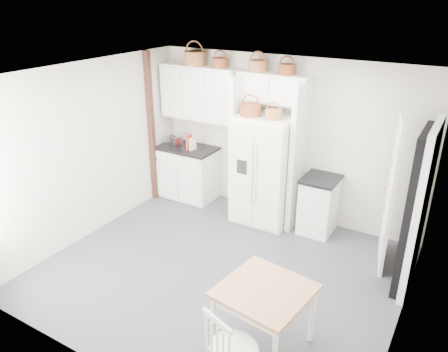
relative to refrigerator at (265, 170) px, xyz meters
The scene contains 28 objects.
floor 1.84m from the refrigerator, 84.69° to the right, with size 4.50×4.50×0.00m, color #4A4853.
ceiling 2.37m from the refrigerator, 84.69° to the right, with size 4.50×4.50×0.00m, color white.
wall_back 0.60m from the refrigerator, 68.81° to the left, with size 4.50×4.50×0.00m, color beige.
wall_left 2.68m from the refrigerator, 142.47° to the right, with size 4.00×4.00×0.00m, color beige.
wall_right 2.92m from the refrigerator, 33.90° to the right, with size 4.00×4.00×0.00m, color beige.
refrigerator is the anchor object (origin of this frame).
base_cab_left 1.61m from the refrigerator, behind, with size 0.98×0.62×0.91m, color silver.
base_cab_right 1.00m from the refrigerator, ahead, with size 0.49×0.58×0.86m, color silver.
dining_table 2.84m from the refrigerator, 64.06° to the right, with size 0.86×0.86×0.72m, color #965F33.
windsor_chair 3.41m from the refrigerator, 68.68° to the right, with size 0.47×0.43×0.96m, color silver.
counter_left 1.55m from the refrigerator, behind, with size 1.02×0.66×0.04m, color black.
counter_right 0.90m from the refrigerator, ahead, with size 0.53×0.62×0.04m, color black.
toaster 1.79m from the refrigerator, behind, with size 0.27×0.15×0.19m, color silver.
cookbook_red 1.47m from the refrigerator, behind, with size 0.04×0.17×0.25m, color #AE2C20.
cookbook_cream 1.40m from the refrigerator, behind, with size 0.03×0.15×0.22m, color beige.
basket_upper_b 2.16m from the refrigerator, behind, with size 0.38×0.38×0.22m, color brown.
basket_upper_c 1.84m from the refrigerator, 167.26° to the left, with size 0.27×0.27×0.15m, color #582A13.
basket_bridge_a 1.60m from the refrigerator, 142.94° to the left, with size 0.30×0.30×0.17m, color brown.
basket_bridge_b 1.58m from the refrigerator, 49.34° to the left, with size 0.26×0.26×0.15m, color #582A13.
basket_fridge_a 0.99m from the refrigerator, 156.66° to the right, with size 0.33×0.33×0.17m, color #582A13.
basket_fridge_b 0.96m from the refrigerator, 34.01° to the right, with size 0.25×0.25×0.14m, color brown.
upper_cabinet 1.71m from the refrigerator, behind, with size 1.40×0.34×0.90m, color silver.
bridge_cabinet 1.27m from the refrigerator, 90.00° to the left, with size 1.12×0.34×0.45m, color silver.
fridge_panel_left 0.59m from the refrigerator, behind, with size 0.08×0.60×2.30m, color silver.
fridge_panel_right 0.59m from the refrigerator, ahead, with size 0.08×0.60×2.30m, color silver.
trim_post 2.11m from the refrigerator, behind, with size 0.09×0.09×2.60m, color #371D16.
doorway_void 2.39m from the refrigerator, 14.86° to the right, with size 0.18×0.85×2.05m, color black.
door_slab 1.98m from the refrigerator, ahead, with size 0.80×0.04×2.05m, color white.
Camera 1 is at (2.56, -4.20, 3.49)m, focal length 35.00 mm.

